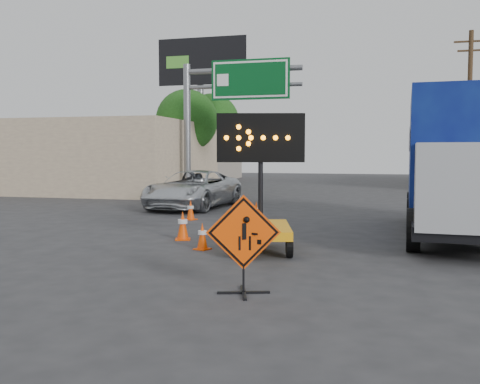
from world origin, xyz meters
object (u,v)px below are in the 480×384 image
at_px(construction_sign, 244,242).
at_px(box_truck, 458,172).
at_px(arrow_board, 260,221).
at_px(pickup_truck, 193,189).

distance_m(construction_sign, box_truck, 8.33).
bearing_deg(construction_sign, box_truck, 42.83).
height_order(construction_sign, box_truck, box_truck).
bearing_deg(arrow_board, pickup_truck, 104.87).
bearing_deg(box_truck, pickup_truck, 153.82).
relative_size(pickup_truck, box_truck, 0.67).
height_order(construction_sign, arrow_board, arrow_board).
distance_m(construction_sign, arrow_board, 3.74).
bearing_deg(construction_sign, pickup_truck, 95.61).
bearing_deg(pickup_truck, arrow_board, -57.21).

